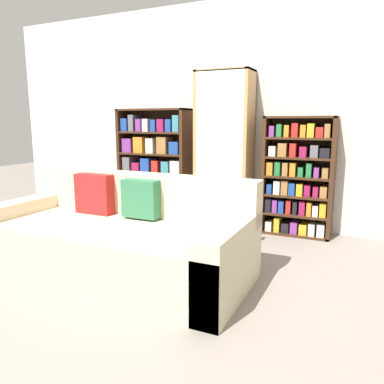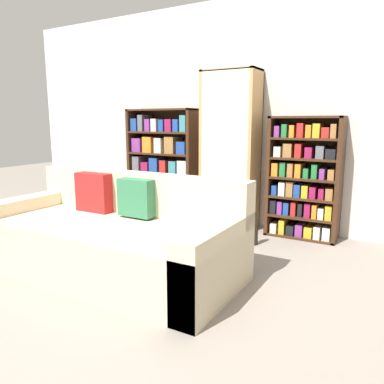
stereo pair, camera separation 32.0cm
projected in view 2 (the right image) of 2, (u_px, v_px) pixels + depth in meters
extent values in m
plane|color=gray|center=(97.00, 304.00, 2.65)|extent=(16.00, 16.00, 0.00)
cube|color=beige|center=(240.00, 115.00, 4.56)|extent=(6.77, 0.06, 2.70)
cube|color=beige|center=(110.00, 248.00, 3.16)|extent=(2.20, 0.97, 0.45)
cube|color=beige|center=(137.00, 193.00, 3.41)|extent=(2.20, 0.20, 0.37)
cube|color=beige|center=(32.00, 225.00, 3.64)|extent=(0.20, 0.97, 0.57)
cube|color=beige|center=(216.00, 263.00, 2.66)|extent=(0.20, 0.97, 0.57)
cube|color=red|center=(94.00, 192.00, 3.47)|extent=(0.36, 0.12, 0.36)
cube|color=#2D6B47|center=(136.00, 198.00, 3.22)|extent=(0.32, 0.12, 0.32)
cube|color=#3D2314|center=(135.00, 162.00, 5.21)|extent=(0.04, 0.32, 1.43)
cube|color=#3D2314|center=(194.00, 166.00, 4.75)|extent=(0.04, 0.32, 1.43)
cube|color=#3D2314|center=(162.00, 110.00, 4.85)|extent=(0.98, 0.32, 0.02)
cube|color=#3D2314|center=(164.00, 215.00, 5.12)|extent=(0.98, 0.32, 0.02)
cube|color=#3D2314|center=(169.00, 163.00, 5.12)|extent=(0.98, 0.01, 1.43)
cube|color=#3D2314|center=(163.00, 194.00, 5.06)|extent=(0.90, 0.32, 0.02)
cube|color=#3D2314|center=(163.00, 174.00, 5.01)|extent=(0.90, 0.32, 0.02)
cube|color=#3D2314|center=(163.00, 153.00, 4.96)|extent=(0.90, 0.32, 0.02)
cube|color=#3D2314|center=(163.00, 132.00, 4.91)|extent=(0.90, 0.32, 0.02)
cube|color=#1E4293|center=(141.00, 204.00, 5.27)|extent=(0.11, 0.24, 0.22)
cube|color=orange|center=(148.00, 206.00, 5.21)|extent=(0.09, 0.24, 0.18)
cube|color=#5B5B60|center=(156.00, 206.00, 5.15)|extent=(0.10, 0.24, 0.20)
cube|color=gold|center=(163.00, 208.00, 5.09)|extent=(0.09, 0.24, 0.17)
cube|color=#AD231E|center=(171.00, 208.00, 5.02)|extent=(0.11, 0.24, 0.22)
cube|color=teal|center=(179.00, 210.00, 4.96)|extent=(0.11, 0.24, 0.20)
cube|color=gold|center=(187.00, 212.00, 4.91)|extent=(0.10, 0.24, 0.17)
cube|color=beige|center=(140.00, 184.00, 5.22)|extent=(0.07, 0.24, 0.21)
cube|color=#7A3384|center=(145.00, 186.00, 5.18)|extent=(0.08, 0.24, 0.16)
cube|color=gold|center=(151.00, 185.00, 5.13)|extent=(0.07, 0.24, 0.19)
cube|color=orange|center=(157.00, 186.00, 5.08)|extent=(0.08, 0.24, 0.18)
cube|color=gold|center=(163.00, 186.00, 5.03)|extent=(0.06, 0.24, 0.21)
cube|color=beige|center=(169.00, 188.00, 4.99)|extent=(0.08, 0.24, 0.18)
cube|color=#1E4293|center=(175.00, 188.00, 4.94)|extent=(0.08, 0.24, 0.19)
cube|color=#1E4293|center=(181.00, 189.00, 4.89)|extent=(0.08, 0.24, 0.17)
cube|color=#AD231E|center=(188.00, 189.00, 4.84)|extent=(0.06, 0.24, 0.20)
cube|color=#5B5B60|center=(141.00, 164.00, 5.16)|extent=(0.11, 0.24, 0.22)
cube|color=#8E1947|center=(149.00, 167.00, 5.09)|extent=(0.11, 0.24, 0.14)
cube|color=#1E4293|center=(158.00, 165.00, 5.02)|extent=(0.13, 0.24, 0.21)
cube|color=#AD231E|center=(167.00, 167.00, 4.95)|extent=(0.09, 0.24, 0.19)
cube|color=teal|center=(177.00, 168.00, 4.87)|extent=(0.10, 0.24, 0.18)
cube|color=beige|center=(186.00, 168.00, 4.80)|extent=(0.13, 0.24, 0.19)
cube|color=#7A3384|center=(141.00, 145.00, 5.10)|extent=(0.14, 0.24, 0.18)
cube|color=orange|center=(152.00, 144.00, 5.01)|extent=(0.14, 0.24, 0.21)
cube|color=beige|center=(162.00, 145.00, 4.93)|extent=(0.11, 0.24, 0.19)
cube|color=olive|center=(173.00, 145.00, 4.84)|extent=(0.13, 0.24, 0.21)
cube|color=#1E4293|center=(185.00, 148.00, 4.76)|extent=(0.13, 0.24, 0.16)
cube|color=#1E4293|center=(139.00, 125.00, 5.07)|extent=(0.09, 0.24, 0.17)
cube|color=#5B5B60|center=(145.00, 123.00, 5.01)|extent=(0.08, 0.24, 0.21)
cube|color=#7A3384|center=(152.00, 125.00, 4.96)|extent=(0.08, 0.24, 0.16)
cube|color=beige|center=(158.00, 125.00, 4.91)|extent=(0.08, 0.24, 0.16)
cube|color=#1E4293|center=(166.00, 126.00, 4.85)|extent=(0.07, 0.24, 0.15)
cube|color=#8E1947|center=(173.00, 125.00, 4.80)|extent=(0.09, 0.24, 0.16)
cube|color=#1E4293|center=(180.00, 126.00, 4.75)|extent=(0.08, 0.24, 0.16)
cube|color=teal|center=(187.00, 124.00, 4.69)|extent=(0.09, 0.24, 0.20)
cube|color=tan|center=(207.00, 150.00, 4.60)|extent=(0.04, 0.36, 1.86)
cube|color=tan|center=(255.00, 152.00, 4.30)|extent=(0.04, 0.36, 1.86)
cube|color=tan|center=(232.00, 71.00, 4.28)|extent=(0.66, 0.36, 0.02)
cube|color=tan|center=(229.00, 225.00, 4.62)|extent=(0.66, 0.36, 0.02)
cube|color=tan|center=(236.00, 150.00, 4.60)|extent=(0.66, 0.01, 1.86)
cube|color=silver|center=(224.00, 152.00, 4.30)|extent=(0.58, 0.01, 1.83)
cube|color=tan|center=(229.00, 196.00, 4.55)|extent=(0.58, 0.32, 0.02)
cube|color=tan|center=(230.00, 166.00, 4.48)|extent=(0.58, 0.32, 0.02)
cube|color=tan|center=(230.00, 136.00, 4.41)|extent=(0.58, 0.32, 0.02)
cube|color=tan|center=(231.00, 104.00, 4.35)|extent=(0.58, 0.32, 0.02)
cylinder|color=silver|center=(216.00, 219.00, 4.71)|extent=(0.01, 0.01, 0.07)
cone|color=silver|center=(216.00, 213.00, 4.69)|extent=(0.09, 0.09, 0.09)
cylinder|color=silver|center=(228.00, 222.00, 4.60)|extent=(0.01, 0.01, 0.07)
cone|color=silver|center=(229.00, 216.00, 4.59)|extent=(0.09, 0.09, 0.09)
cylinder|color=silver|center=(242.00, 224.00, 4.51)|extent=(0.01, 0.01, 0.07)
cone|color=silver|center=(242.00, 217.00, 4.50)|extent=(0.09, 0.09, 0.09)
cylinder|color=silver|center=(213.00, 190.00, 4.64)|extent=(0.01, 0.01, 0.09)
cone|color=silver|center=(213.00, 182.00, 4.62)|extent=(0.06, 0.06, 0.10)
cylinder|color=silver|center=(219.00, 190.00, 4.59)|extent=(0.01, 0.01, 0.09)
cone|color=silver|center=(219.00, 183.00, 4.57)|extent=(0.06, 0.06, 0.10)
cylinder|color=silver|center=(226.00, 191.00, 4.56)|extent=(0.01, 0.01, 0.09)
cone|color=silver|center=(226.00, 183.00, 4.54)|extent=(0.06, 0.06, 0.10)
cylinder|color=silver|center=(233.00, 191.00, 4.52)|extent=(0.01, 0.01, 0.09)
cone|color=silver|center=(233.00, 184.00, 4.50)|extent=(0.06, 0.06, 0.10)
cylinder|color=silver|center=(240.00, 192.00, 4.48)|extent=(0.01, 0.01, 0.09)
cone|color=silver|center=(240.00, 184.00, 4.46)|extent=(0.06, 0.06, 0.10)
cylinder|color=silver|center=(247.00, 193.00, 4.43)|extent=(0.01, 0.01, 0.09)
cone|color=silver|center=(247.00, 185.00, 4.41)|extent=(0.06, 0.06, 0.10)
cylinder|color=silver|center=(215.00, 161.00, 4.57)|extent=(0.01, 0.01, 0.07)
cone|color=silver|center=(215.00, 154.00, 4.56)|extent=(0.09, 0.09, 0.09)
cylinder|color=silver|center=(224.00, 162.00, 4.49)|extent=(0.01, 0.01, 0.07)
cone|color=silver|center=(224.00, 155.00, 4.48)|extent=(0.09, 0.09, 0.09)
cylinder|color=silver|center=(235.00, 162.00, 4.45)|extent=(0.01, 0.01, 0.07)
cone|color=silver|center=(236.00, 155.00, 4.43)|extent=(0.09, 0.09, 0.09)
cylinder|color=silver|center=(245.00, 163.00, 4.37)|extent=(0.01, 0.01, 0.07)
cone|color=silver|center=(246.00, 156.00, 4.35)|extent=(0.09, 0.09, 0.09)
cylinder|color=silver|center=(215.00, 131.00, 4.50)|extent=(0.01, 0.01, 0.07)
cone|color=silver|center=(215.00, 125.00, 4.48)|extent=(0.09, 0.09, 0.09)
cylinder|color=silver|center=(226.00, 131.00, 4.45)|extent=(0.01, 0.01, 0.07)
cone|color=silver|center=(226.00, 125.00, 4.44)|extent=(0.09, 0.09, 0.09)
cylinder|color=silver|center=(236.00, 132.00, 4.38)|extent=(0.01, 0.01, 0.07)
cone|color=silver|center=(236.00, 125.00, 4.37)|extent=(0.09, 0.09, 0.09)
cylinder|color=silver|center=(247.00, 132.00, 4.32)|extent=(0.01, 0.01, 0.07)
cone|color=silver|center=(247.00, 125.00, 4.30)|extent=(0.09, 0.09, 0.09)
cylinder|color=silver|center=(214.00, 100.00, 4.45)|extent=(0.01, 0.01, 0.09)
cone|color=silver|center=(214.00, 91.00, 4.43)|extent=(0.06, 0.06, 0.11)
cylinder|color=silver|center=(221.00, 99.00, 4.40)|extent=(0.01, 0.01, 0.09)
cone|color=silver|center=(221.00, 91.00, 4.39)|extent=(0.06, 0.06, 0.11)
cylinder|color=silver|center=(227.00, 99.00, 4.35)|extent=(0.01, 0.01, 0.09)
cone|color=silver|center=(227.00, 90.00, 4.33)|extent=(0.06, 0.06, 0.11)
cylinder|color=silver|center=(234.00, 99.00, 4.30)|extent=(0.01, 0.01, 0.09)
cone|color=silver|center=(234.00, 90.00, 4.28)|extent=(0.06, 0.06, 0.11)
cylinder|color=silver|center=(242.00, 99.00, 4.26)|extent=(0.01, 0.01, 0.09)
cone|color=silver|center=(242.00, 90.00, 4.25)|extent=(0.06, 0.06, 0.11)
cylinder|color=silver|center=(250.00, 99.00, 4.24)|extent=(0.01, 0.01, 0.09)
cone|color=silver|center=(250.00, 90.00, 4.22)|extent=(0.06, 0.06, 0.11)
cube|color=#3D2314|center=(272.00, 176.00, 4.26)|extent=(0.04, 0.32, 1.33)
cube|color=#3D2314|center=(339.00, 181.00, 3.91)|extent=(0.04, 0.32, 1.33)
cube|color=#3D2314|center=(307.00, 117.00, 3.96)|extent=(0.77, 0.32, 0.02)
cube|color=#3D2314|center=(301.00, 235.00, 4.21)|extent=(0.77, 0.32, 0.02)
cube|color=#3D2314|center=(307.00, 176.00, 4.22)|extent=(0.77, 0.01, 1.33)
cube|color=#3D2314|center=(302.00, 216.00, 4.16)|extent=(0.69, 0.32, 0.02)
cube|color=#3D2314|center=(303.00, 197.00, 4.12)|extent=(0.69, 0.32, 0.02)
cube|color=#3D2314|center=(304.00, 178.00, 4.08)|extent=(0.69, 0.32, 0.02)
cube|color=#3D2314|center=(305.00, 158.00, 4.04)|extent=(0.69, 0.32, 0.02)
cube|color=#3D2314|center=(306.00, 139.00, 4.01)|extent=(0.69, 0.32, 0.02)
cube|color=beige|center=(276.00, 226.00, 4.33)|extent=(0.07, 0.24, 0.11)
cube|color=gold|center=(284.00, 225.00, 4.27)|extent=(0.06, 0.24, 0.17)
cube|color=black|center=(292.00, 229.00, 4.23)|extent=(0.08, 0.24, 0.11)
cube|color=#7A3384|center=(301.00, 229.00, 4.18)|extent=(0.08, 0.24, 0.13)
cube|color=gold|center=(310.00, 231.00, 4.14)|extent=(0.08, 0.24, 0.12)
cube|color=beige|center=(319.00, 231.00, 4.09)|extent=(0.07, 0.24, 0.14)
cube|color=beige|center=(328.00, 232.00, 4.04)|extent=(0.08, 0.24, 0.14)
cube|color=black|center=(276.00, 205.00, 4.28)|extent=(0.06, 0.24, 0.16)
cube|color=#7A3384|center=(282.00, 206.00, 4.25)|extent=(0.05, 0.24, 0.15)
cube|color=#1E4293|center=(288.00, 207.00, 4.21)|extent=(0.06, 0.24, 0.14)
cube|color=#AD231E|center=(296.00, 207.00, 4.17)|extent=(0.05, 0.24, 0.16)
cube|color=black|center=(302.00, 209.00, 4.14)|extent=(0.05, 0.24, 0.15)
cube|color=#8E1947|center=(309.00, 209.00, 4.10)|extent=(0.06, 0.24, 0.16)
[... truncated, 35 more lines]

